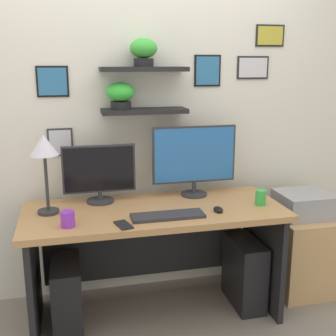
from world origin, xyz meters
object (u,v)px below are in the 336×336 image
(monitor_right, at_px, (194,158))
(keyboard, at_px, (168,216))
(drawer_cabinet, at_px, (301,251))
(computer_tower_left, at_px, (67,295))
(pen_cup, at_px, (261,197))
(printer, at_px, (305,204))
(monitor_left, at_px, (99,173))
(computer_tower_right, at_px, (244,272))
(cell_phone, at_px, (123,225))
(desk_lamp, at_px, (44,152))
(computer_mouse, at_px, (218,209))
(desk, at_px, (153,236))
(coffee_mug, at_px, (68,219))

(monitor_right, height_order, keyboard, monitor_right)
(drawer_cabinet, distance_m, computer_tower_left, 1.71)
(monitor_right, height_order, pen_cup, monitor_right)
(monitor_right, bearing_deg, pen_cup, -40.05)
(pen_cup, height_order, printer, pen_cup)
(monitor_left, bearing_deg, monitor_right, 0.02)
(computer_tower_left, xyz_separation_m, computer_tower_right, (1.20, 0.01, 0.01))
(monitor_left, bearing_deg, drawer_cabinet, -4.45)
(cell_phone, bearing_deg, desk_lamp, 128.37)
(monitor_left, relative_size, drawer_cabinet, 0.83)
(computer_mouse, bearing_deg, pen_cup, 11.50)
(computer_mouse, bearing_deg, desk, 151.25)
(pen_cup, bearing_deg, monitor_right, 139.95)
(keyboard, bearing_deg, desk, 101.26)
(monitor_right, relative_size, drawer_cabinet, 1.02)
(printer, bearing_deg, computer_mouse, -161.39)
(coffee_mug, bearing_deg, computer_tower_right, 8.73)
(computer_mouse, distance_m, drawer_cabinet, 0.93)
(computer_tower_left, bearing_deg, monitor_left, 43.29)
(monitor_left, distance_m, cell_phone, 0.51)
(drawer_cabinet, relative_size, computer_tower_left, 1.29)
(coffee_mug, bearing_deg, computer_mouse, 2.50)
(desk, bearing_deg, coffee_mug, -155.51)
(pen_cup, bearing_deg, computer_mouse, -168.50)
(desk_lamp, xyz_separation_m, pen_cup, (1.34, -0.15, -0.33))
(printer, distance_m, computer_tower_right, 0.66)
(monitor_right, relative_size, computer_mouse, 6.48)
(keyboard, xyz_separation_m, desk_lamp, (-0.70, 0.24, 0.37))
(computer_mouse, xyz_separation_m, desk_lamp, (-1.03, 0.22, 0.37))
(printer, distance_m, computer_tower_left, 1.76)
(coffee_mug, height_order, pen_cup, pen_cup)
(monitor_right, relative_size, pen_cup, 5.83)
(drawer_cabinet, bearing_deg, monitor_left, 175.55)
(pen_cup, relative_size, computer_tower_right, 0.21)
(coffee_mug, distance_m, printer, 1.70)
(drawer_cabinet, bearing_deg, computer_mouse, -161.39)
(monitor_right, relative_size, printer, 1.53)
(monitor_right, xyz_separation_m, coffee_mug, (-0.86, -0.41, -0.22))
(coffee_mug, bearing_deg, keyboard, 1.60)
(coffee_mug, relative_size, computer_tower_left, 0.20)
(desk, relative_size, drawer_cabinet, 2.88)
(monitor_left, distance_m, drawer_cabinet, 1.60)
(monitor_left, bearing_deg, computer_tower_right, -13.42)
(desk_lamp, relative_size, coffee_mug, 5.44)
(coffee_mug, xyz_separation_m, pen_cup, (1.22, 0.10, 0.01))
(drawer_cabinet, relative_size, printer, 1.51)
(printer, bearing_deg, drawer_cabinet, -90.00)
(pen_cup, distance_m, computer_tower_left, 1.39)
(coffee_mug, height_order, computer_tower_left, coffee_mug)
(pen_cup, height_order, drawer_cabinet, pen_cup)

